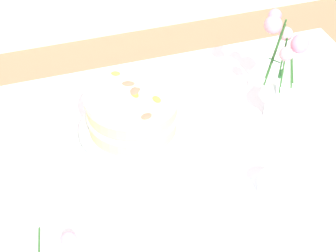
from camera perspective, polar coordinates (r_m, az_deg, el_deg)
The scene contains 7 objects.
dining_table at distance 1.54m, azimuth 2.56°, elevation -6.69°, with size 1.40×1.00×0.74m.
linen_napkin at distance 1.51m, azimuth -3.59°, elevation -2.84°, with size 0.32×0.32×0.00m, color white.
cake_stand at distance 1.45m, azimuth -3.72°, elevation -0.54°, with size 0.29×0.29×0.10m.
layer_cake at distance 1.40m, azimuth -3.85°, elevation 1.68°, with size 0.25×0.25×0.12m.
flower_vase at distance 1.56m, azimuth 12.05°, elevation 5.20°, with size 0.13×0.12×0.35m.
teacup at distance 1.41m, azimuth 10.98°, elevation -6.43°, with size 0.13×0.13×0.06m.
fallen_rose at distance 1.31m, azimuth -10.69°, elevation -11.93°, with size 0.10×0.12×0.04m.
Camera 1 is at (-0.37, -0.98, 1.80)m, focal length 56.97 mm.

